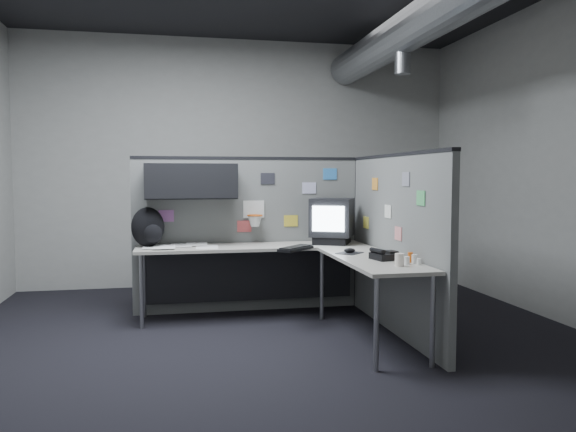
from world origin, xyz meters
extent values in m
cube|color=black|center=(0.00, 0.00, -0.01)|extent=(5.60, 5.60, 0.01)
cube|color=#9E9E99|center=(0.00, 2.80, 1.60)|extent=(5.60, 0.01, 3.20)
cube|color=#9E9E99|center=(0.00, -2.80, 1.60)|extent=(5.60, 0.01, 3.20)
cylinder|color=slate|center=(1.40, 0.00, 2.85)|extent=(0.40, 5.49, 0.40)
cylinder|color=slate|center=(1.40, 0.80, 2.60)|extent=(0.16, 0.16, 0.30)
cube|color=slate|center=(-0.08, 1.30, 0.80)|extent=(2.43, 0.06, 1.60)
cube|color=black|center=(-0.08, 1.30, 1.61)|extent=(2.43, 0.07, 0.03)
cube|color=black|center=(1.10, 1.30, 0.80)|extent=(0.07, 0.07, 1.60)
cube|color=black|center=(-0.70, 1.10, 1.38)|extent=(0.90, 0.35, 0.35)
cube|color=black|center=(-0.70, 0.93, 1.38)|extent=(0.90, 0.02, 0.33)
cube|color=silver|center=(-0.05, 1.26, 1.08)|extent=(0.22, 0.02, 0.18)
torus|color=#D85914|center=(-0.05, 1.17, 1.02)|extent=(0.16, 0.16, 0.01)
cone|color=white|center=(-0.05, 1.17, 0.96)|extent=(0.14, 0.14, 0.11)
cube|color=#B266B2|center=(-0.95, 1.26, 1.02)|extent=(0.15, 0.01, 0.12)
cube|color=#26262D|center=(0.10, 1.26, 1.40)|extent=(0.15, 0.01, 0.12)
cube|color=gold|center=(0.35, 1.26, 0.95)|extent=(0.15, 0.01, 0.12)
cube|color=silver|center=(0.55, 1.26, 1.30)|extent=(0.15, 0.01, 0.12)
cube|color=#337FCC|center=(0.78, 1.26, 1.45)|extent=(0.15, 0.01, 0.12)
cube|color=#CC4C4C|center=(-0.15, 1.26, 0.90)|extent=(0.15, 0.01, 0.12)
cube|color=slate|center=(1.10, 0.22, 0.80)|extent=(0.06, 2.23, 1.60)
cube|color=black|center=(1.10, 0.22, 1.61)|extent=(0.07, 2.23, 0.03)
cube|color=orange|center=(1.06, 0.65, 1.35)|extent=(0.01, 0.15, 0.12)
cube|color=silver|center=(1.06, 0.30, 1.10)|extent=(0.01, 0.15, 0.12)
cube|color=gray|center=(1.06, -0.10, 1.40)|extent=(0.01, 0.15, 0.12)
cube|color=#E5D84C|center=(1.06, 0.90, 0.95)|extent=(0.01, 0.15, 0.12)
cube|color=#4CB266|center=(1.06, -0.40, 1.25)|extent=(0.01, 0.15, 0.12)
cube|color=#D87F7F|center=(1.06, 0.05, 0.92)|extent=(0.01, 0.15, 0.12)
cube|color=#AAA59A|center=(-0.10, 0.98, 0.71)|extent=(2.30, 0.56, 0.03)
cube|color=#AAA59A|center=(0.78, -0.07, 0.71)|extent=(0.56, 1.55, 0.03)
cube|color=black|center=(-0.10, 1.20, 0.40)|extent=(2.18, 0.02, 0.55)
cylinder|color=gray|center=(-1.18, 0.76, 0.35)|extent=(0.04, 0.04, 0.70)
cylinder|color=gray|center=(-1.18, 1.20, 0.35)|extent=(0.04, 0.04, 0.70)
cylinder|color=gray|center=(0.56, 0.76, 0.35)|extent=(0.04, 0.04, 0.70)
cylinder|color=gray|center=(0.56, -0.78, 0.35)|extent=(0.04, 0.04, 0.70)
cylinder|color=gray|center=(1.00, -0.78, 0.35)|extent=(0.04, 0.04, 0.70)
cube|color=black|center=(0.73, 0.99, 0.77)|extent=(0.48, 0.50, 0.08)
cube|color=black|center=(0.73, 0.99, 1.00)|extent=(0.55, 0.55, 0.39)
cube|color=white|center=(0.63, 0.79, 1.00)|extent=(0.29, 0.15, 0.25)
cube|color=black|center=(0.25, 0.55, 0.74)|extent=(0.40, 0.40, 0.03)
cube|color=black|center=(0.25, 0.55, 0.76)|extent=(0.36, 0.36, 0.01)
cube|color=black|center=(0.68, 0.24, 0.73)|extent=(0.28, 0.28, 0.01)
ellipsoid|color=black|center=(0.68, 0.24, 0.76)|extent=(0.11, 0.07, 0.04)
cube|color=black|center=(0.84, -0.19, 0.76)|extent=(0.22, 0.24, 0.06)
cylinder|color=black|center=(0.78, -0.20, 0.81)|extent=(0.08, 0.19, 0.04)
cube|color=black|center=(0.90, -0.19, 0.79)|extent=(0.10, 0.13, 0.02)
cylinder|color=silver|center=(1.00, -0.44, 0.77)|extent=(0.06, 0.06, 0.07)
cylinder|color=silver|center=(0.93, -0.47, 0.76)|extent=(0.05, 0.05, 0.06)
cylinder|color=silver|center=(1.01, -0.52, 0.76)|extent=(0.05, 0.05, 0.05)
cylinder|color=#D85914|center=(0.99, -0.38, 0.77)|extent=(0.05, 0.05, 0.08)
cylinder|color=silver|center=(0.83, -0.54, 0.78)|extent=(0.09, 0.09, 0.10)
cube|color=white|center=(-0.56, 0.93, 0.73)|extent=(0.23, 0.31, 0.00)
cube|color=white|center=(-0.81, 1.10, 0.73)|extent=(0.23, 0.31, 0.00)
cube|color=white|center=(-1.07, 1.01, 0.74)|extent=(0.23, 0.31, 0.00)
cube|color=white|center=(-0.65, 1.14, 0.74)|extent=(0.23, 0.31, 0.00)
cube|color=white|center=(-0.97, 0.92, 0.74)|extent=(0.23, 0.31, 0.00)
ellipsoid|color=black|center=(-1.13, 1.08, 0.93)|extent=(0.34, 0.26, 0.39)
ellipsoid|color=black|center=(-1.07, 0.96, 0.87)|extent=(0.18, 0.11, 0.18)
camera|label=1|loc=(-0.87, -4.58, 1.42)|focal=35.00mm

